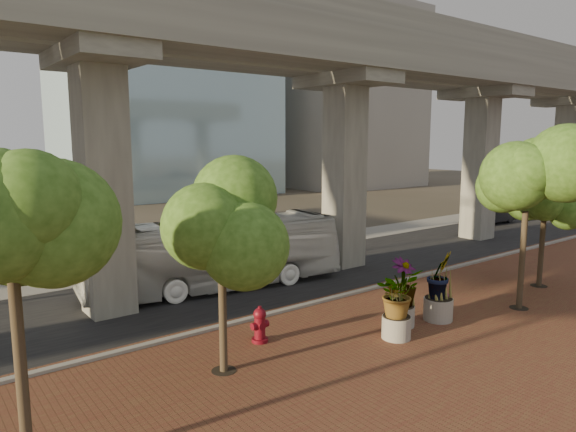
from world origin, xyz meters
TOP-DOWN VIEW (x-y plane):
  - ground at (0.00, 0.00)m, footprint 160.00×160.00m
  - brick_plaza at (0.00, -8.00)m, footprint 70.00×13.00m
  - asphalt_road at (0.00, 2.00)m, footprint 90.00×8.00m
  - curb_strip at (0.00, -2.00)m, footprint 70.00×0.25m
  - far_sidewalk at (0.00, 7.50)m, footprint 90.00×3.00m
  - transit_viaduct at (0.00, 2.00)m, footprint 72.00×5.60m
  - midrise_block at (38.00, 36.00)m, footprint 18.00×16.00m
  - transit_bus at (-1.28, 2.28)m, footprint 11.52×4.16m
  - parked_car at (24.09, 4.52)m, footprint 4.52×1.57m
  - fire_hydrant at (-3.18, -3.84)m, footprint 0.59×0.53m
  - planter_front at (0.50, -6.28)m, footprint 2.09×2.09m
  - planter_right at (1.50, -5.64)m, footprint 2.22×2.22m
  - planter_left at (3.00, -6.05)m, footprint 2.28×2.28m
  - street_tree_far_west at (-10.42, -6.63)m, footprint 3.66×3.66m
  - street_tree_near_west at (-5.15, -4.94)m, footprint 3.57×3.57m
  - street_tree_near_east at (6.54, -7.15)m, footprint 4.20×4.20m
  - street_tree_far_east at (10.11, -6.13)m, footprint 3.16×3.16m
  - streetlamp_east at (11.18, 7.38)m, footprint 0.45×1.31m

SIDE VIEW (x-z plane):
  - ground at x=0.00m, z-range 0.00..0.00m
  - asphalt_road at x=0.00m, z-range 0.00..0.04m
  - brick_plaza at x=0.00m, z-range 0.00..0.06m
  - far_sidewalk at x=0.00m, z-range 0.00..0.06m
  - curb_strip at x=0.00m, z-range 0.00..0.16m
  - fire_hydrant at x=-3.18m, z-range 0.04..1.21m
  - parked_car at x=24.09m, z-range 0.00..1.49m
  - planter_front at x=0.50m, z-range 0.31..2.60m
  - planter_right at x=1.50m, z-range 0.31..2.68m
  - transit_bus at x=-1.28m, z-range 0.00..3.14m
  - planter_left at x=3.00m, z-range 0.33..2.84m
  - street_tree_far_east at x=10.11m, z-range 1.24..6.53m
  - street_tree_near_west at x=-5.15m, z-range 1.37..7.29m
  - street_tree_far_west at x=-10.42m, z-range 1.68..8.29m
  - street_tree_near_east at x=6.54m, z-range 1.57..8.46m
  - streetlamp_east at x=11.18m, z-range 0.75..9.82m
  - transit_viaduct at x=0.00m, z-range 1.09..13.49m
  - midrise_block at x=38.00m, z-range 0.00..24.00m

